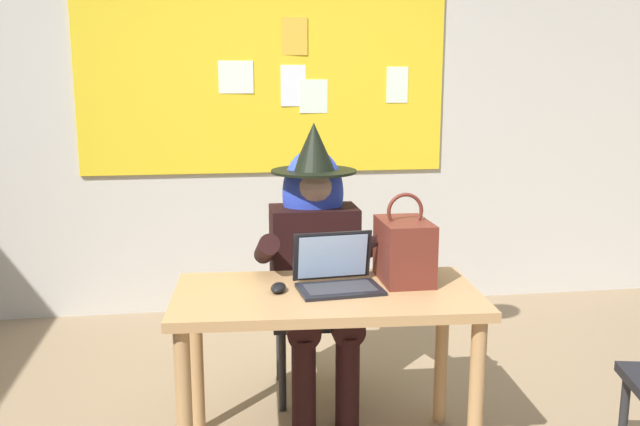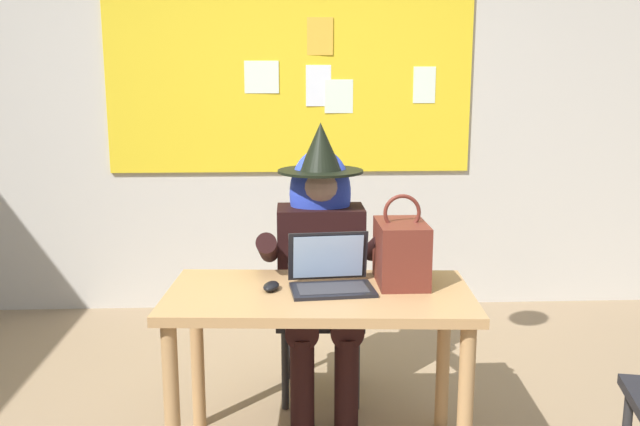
{
  "view_description": "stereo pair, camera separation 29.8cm",
  "coord_description": "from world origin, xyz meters",
  "px_view_note": "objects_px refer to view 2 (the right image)",
  "views": [
    {
      "loc": [
        -0.32,
        -2.49,
        1.58
      ],
      "look_at": [
        0.12,
        0.41,
        0.99
      ],
      "focal_mm": 38.27,
      "sensor_mm": 36.0,
      "label": 1
    },
    {
      "loc": [
        -0.03,
        -2.52,
        1.58
      ],
      "look_at": [
        0.12,
        0.41,
        0.99
      ],
      "focal_mm": 38.27,
      "sensor_mm": 36.0,
      "label": 2
    }
  ],
  "objects_px": {
    "desk_main": "(319,317)",
    "chair_at_desk": "(321,294)",
    "computer_mouse": "(271,286)",
    "handbag": "(401,252)",
    "person_costumed": "(321,248)",
    "laptop": "(331,276)"
  },
  "relations": [
    {
      "from": "chair_at_desk",
      "to": "laptop",
      "type": "bearing_deg",
      "value": 3.84
    },
    {
      "from": "desk_main",
      "to": "chair_at_desk",
      "type": "height_order",
      "value": "chair_at_desk"
    },
    {
      "from": "desk_main",
      "to": "chair_at_desk",
      "type": "xyz_separation_m",
      "value": [
        0.04,
        0.67,
        -0.13
      ]
    },
    {
      "from": "desk_main",
      "to": "computer_mouse",
      "type": "bearing_deg",
      "value": 172.85
    },
    {
      "from": "chair_at_desk",
      "to": "computer_mouse",
      "type": "relative_size",
      "value": 8.54
    },
    {
      "from": "person_costumed",
      "to": "computer_mouse",
      "type": "xyz_separation_m",
      "value": [
        -0.23,
        -0.53,
        -0.02
      ]
    },
    {
      "from": "chair_at_desk",
      "to": "person_costumed",
      "type": "xyz_separation_m",
      "value": [
        -0.0,
        -0.12,
        0.27
      ]
    },
    {
      "from": "desk_main",
      "to": "computer_mouse",
      "type": "relative_size",
      "value": 12.17
    },
    {
      "from": "chair_at_desk",
      "to": "computer_mouse",
      "type": "bearing_deg",
      "value": -16.76
    },
    {
      "from": "person_costumed",
      "to": "laptop",
      "type": "xyz_separation_m",
      "value": [
        0.01,
        -0.51,
        0.01
      ]
    },
    {
      "from": "chair_at_desk",
      "to": "handbag",
      "type": "bearing_deg",
      "value": 31.05
    },
    {
      "from": "computer_mouse",
      "to": "handbag",
      "type": "bearing_deg",
      "value": 23.07
    },
    {
      "from": "chair_at_desk",
      "to": "laptop",
      "type": "height_order",
      "value": "laptop"
    },
    {
      "from": "chair_at_desk",
      "to": "handbag",
      "type": "xyz_separation_m",
      "value": [
        0.31,
        -0.57,
        0.37
      ]
    },
    {
      "from": "desk_main",
      "to": "person_costumed",
      "type": "distance_m",
      "value": 0.57
    },
    {
      "from": "desk_main",
      "to": "computer_mouse",
      "type": "distance_m",
      "value": 0.23
    },
    {
      "from": "person_costumed",
      "to": "handbag",
      "type": "xyz_separation_m",
      "value": [
        0.31,
        -0.45,
        0.09
      ]
    },
    {
      "from": "desk_main",
      "to": "chair_at_desk",
      "type": "relative_size",
      "value": 1.42
    },
    {
      "from": "person_costumed",
      "to": "laptop",
      "type": "height_order",
      "value": "person_costumed"
    },
    {
      "from": "computer_mouse",
      "to": "handbag",
      "type": "xyz_separation_m",
      "value": [
        0.54,
        0.07,
        0.12
      ]
    },
    {
      "from": "desk_main",
      "to": "computer_mouse",
      "type": "height_order",
      "value": "computer_mouse"
    },
    {
      "from": "desk_main",
      "to": "laptop",
      "type": "distance_m",
      "value": 0.17
    }
  ]
}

